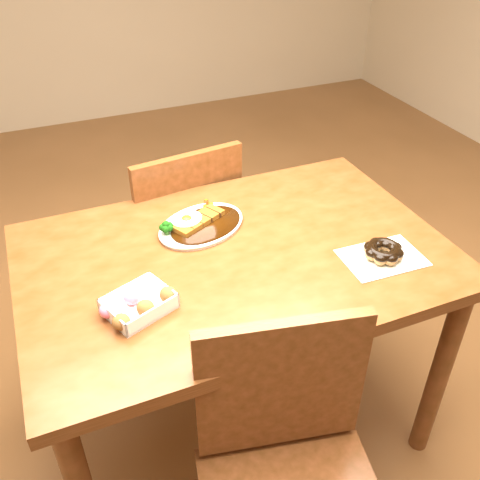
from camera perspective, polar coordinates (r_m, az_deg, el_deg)
name	(u,v)px	position (r m, az deg, el deg)	size (l,w,h in m)	color
ground	(237,417)	(2.05, -0.32, -18.41)	(6.00, 6.00, 0.00)	brown
table	(236,280)	(1.58, -0.40, -4.25)	(1.20, 0.80, 0.75)	#4C2A0F
chair_far	(179,234)	(2.08, -6.52, 0.64)	(0.47, 0.47, 0.87)	#4C2A0F
katsu_curry_plate	(199,224)	(1.61, -4.35, 1.73)	(0.34, 0.29, 0.06)	white
donut_box	(138,304)	(1.34, -10.85, -6.74)	(0.19, 0.17, 0.04)	white
pon_de_ring	(383,252)	(1.53, 15.04, -1.22)	(0.23, 0.17, 0.04)	silver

